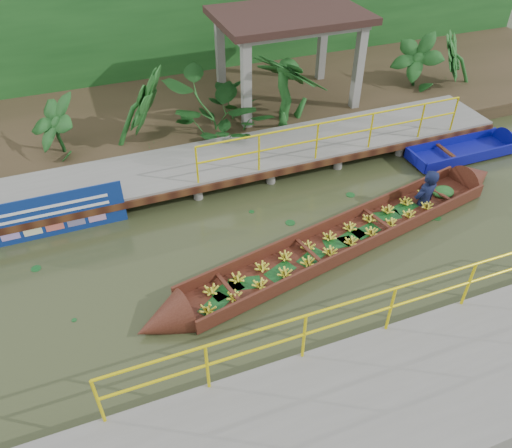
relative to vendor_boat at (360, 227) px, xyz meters
name	(u,v)px	position (x,y,z in m)	size (l,w,h in m)	color
ground	(275,256)	(-2.06, 0.08, -0.28)	(80.00, 80.00, 0.00)	#282F17
land_strip	(188,106)	(-2.06, 7.58, -0.05)	(30.00, 8.00, 0.45)	#312918
far_dock	(227,160)	(-2.04, 3.51, 0.20)	(16.00, 2.06, 1.66)	slate
near_dock	(431,391)	(-1.06, -4.12, 0.02)	(18.00, 2.40, 1.73)	slate
pavilion	(289,25)	(0.94, 6.38, 2.54)	(4.40, 3.00, 3.00)	slate
foliage_backdrop	(164,27)	(-2.06, 10.08, 1.72)	(30.00, 0.80, 4.00)	#164518
vendor_boat	(360,227)	(0.00, 0.00, 0.00)	(10.06, 3.05, 2.34)	#3D1910
moored_blue_boat	(486,146)	(5.40, 2.05, -0.12)	(3.71, 1.02, 0.88)	#0C0E84
blue_banner	(43,218)	(-6.71, 2.56, 0.28)	(3.64, 0.04, 1.14)	navy
tropical_plants	(278,84)	(0.19, 5.38, 1.24)	(14.72, 1.72, 2.15)	#164518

